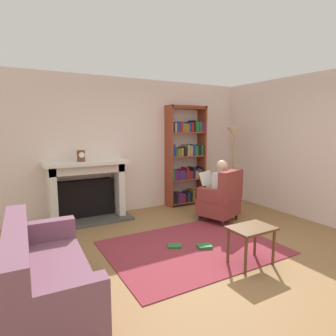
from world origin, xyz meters
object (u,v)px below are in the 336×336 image
Objects in this scene: seated_reader at (217,188)px; floor_lamp at (234,140)px; mantel_clock at (81,156)px; side_table at (251,233)px; fireplace at (87,189)px; sofa_floral at (44,278)px; armchair_reading at (222,199)px; bookshelf at (186,158)px.

floor_lamp is (0.88, 0.54, 0.85)m from seated_reader.
mantel_clock reaches higher than side_table.
fireplace is 0.65m from mantel_clock.
fireplace is 0.89× the size of sofa_floral.
seated_reader is 1.77m from side_table.
fireplace is 3.18m from floor_lamp.
seated_reader is at bearing -25.94° from mantel_clock.
fireplace is 2.68m from sofa_floral.
armchair_reading is 0.56× the size of floor_lamp.
sofa_floral reaches higher than side_table.
bookshelf is (2.32, 0.14, -0.17)m from mantel_clock.
mantel_clock is 2.53m from seated_reader.
sofa_floral is (-3.16, -1.18, -0.10)m from armchair_reading.
mantel_clock is at bearing 170.13° from floor_lamp.
sofa_floral is (-3.22, -2.50, -0.74)m from bookshelf.
side_table is at bearing -61.10° from mantel_clock.
side_table is (-0.84, -2.81, -0.64)m from bookshelf.
bookshelf reaches higher than armchair_reading.
seated_reader reaches higher than armchair_reading.
sofa_floral is 3.08× the size of side_table.
seated_reader is at bearing -148.59° from floor_lamp.
seated_reader is at bearing 65.40° from side_table.
seated_reader is (2.11, -1.18, 0.03)m from fireplace.
side_table is (1.37, -2.78, -0.18)m from fireplace.
side_table is at bearing -95.12° from sofa_floral.
mantel_clock is (-0.10, -0.10, 0.63)m from fireplace.
mantel_clock is 2.66m from armchair_reading.
bookshelf is at bearing 3.35° from mantel_clock.
bookshelf is 3.00m from side_table.
seated_reader is 1.33m from floor_lamp.
fireplace is at bearing 45.07° from mantel_clock.
mantel_clock is 2.69m from sofa_floral.
mantel_clock is at bearing -45.95° from seated_reader.
fireplace is at bearing -50.94° from armchair_reading.
fireplace is 3.10m from side_table.
seated_reader is (-0.04, 0.11, 0.20)m from armchair_reading.
bookshelf is at bearing -49.97° from sofa_floral.
armchair_reading is 0.56× the size of sofa_floral.
mantel_clock is 0.36× the size of side_table.
fireplace is 2.41m from seated_reader.
floor_lamp is (0.84, 0.65, 1.04)m from armchair_reading.
mantel_clock is 0.12× the size of floor_lamp.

